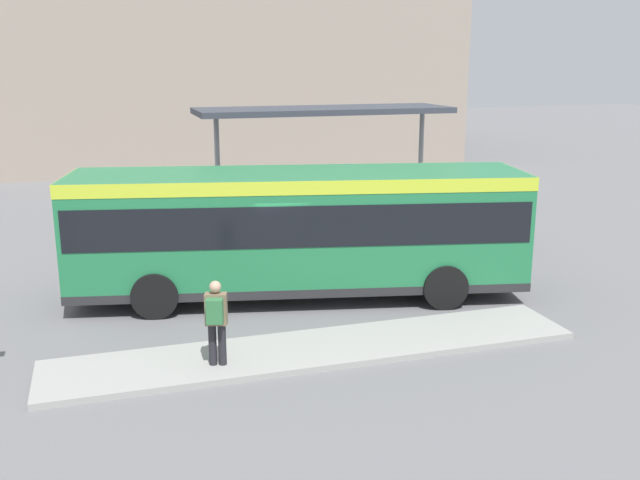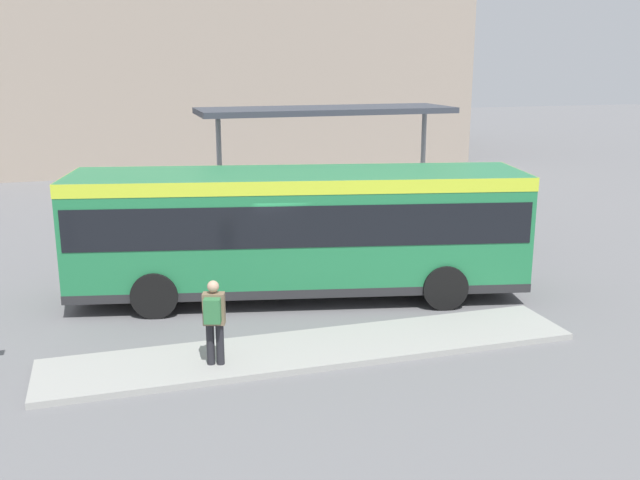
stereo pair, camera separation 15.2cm
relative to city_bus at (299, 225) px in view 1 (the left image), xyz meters
name	(u,v)px [view 1 (the left image)]	position (x,y,z in m)	size (l,w,h in m)	color
ground_plane	(299,296)	(-0.01, 0.00, -1.74)	(120.00, 120.00, 0.00)	slate
curb_island	(317,349)	(-0.59, -3.33, -1.68)	(10.23, 1.80, 0.12)	#9E9E99
city_bus	(299,225)	(0.00, 0.00, 0.00)	(10.63, 4.57, 2.96)	#237A47
pedestrian_waiting	(216,318)	(-2.56, -3.62, -0.72)	(0.44, 0.48, 1.57)	#232328
bicycle_green	(513,235)	(7.35, 2.51, -1.39)	(0.48, 1.61, 0.70)	black
bicycle_orange	(498,229)	(7.36, 3.36, -1.39)	(0.48, 1.59, 0.69)	black
station_shelter	(324,113)	(2.63, 6.37, 2.05)	(8.10, 2.54, 3.98)	#383D47
potted_planter_near_shelter	(377,221)	(3.64, 4.18, -1.06)	(0.82, 0.82, 1.30)	slate
station_building	(177,49)	(0.49, 27.26, 4.32)	(28.82, 15.85, 12.12)	gray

